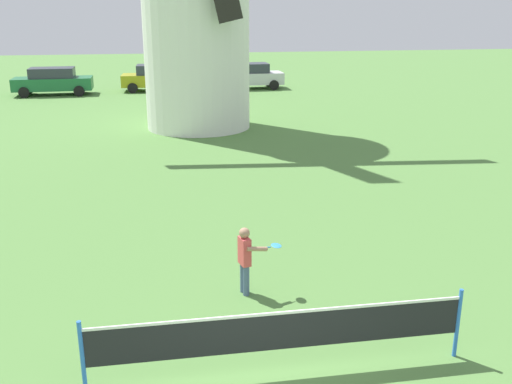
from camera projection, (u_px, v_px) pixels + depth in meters
name	position (u px, v px, depth m)	size (l,w,h in m)	color
tennis_net	(280.00, 331.00, 8.07)	(5.39, 0.06, 1.10)	blue
player_far	(246.00, 257.00, 10.37)	(0.79, 0.42, 1.28)	slate
parked_car_green	(53.00, 81.00, 33.68)	(4.45, 1.96, 1.56)	#1E6638
parked_car_mustard	(157.00, 77.00, 35.31)	(4.27, 2.05, 1.56)	#999919
parked_car_silver	(249.00, 76.00, 36.21)	(4.15, 1.93, 1.56)	silver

